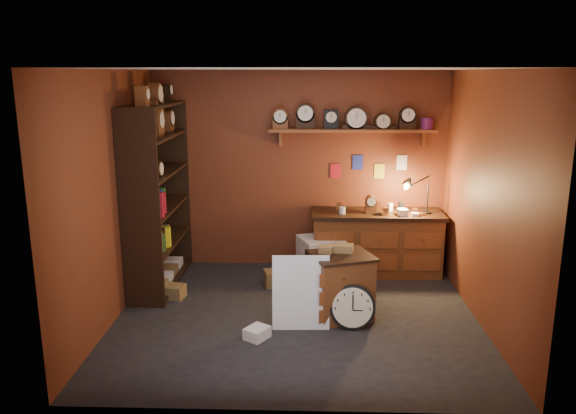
# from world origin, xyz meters

# --- Properties ---
(floor) EXTENTS (4.00, 4.00, 0.00)m
(floor) POSITION_xyz_m (0.00, 0.00, 0.00)
(floor) COLOR black
(floor) RESTS_ON ground
(room_shell) EXTENTS (4.02, 3.62, 2.71)m
(room_shell) POSITION_xyz_m (0.04, 0.11, 1.72)
(room_shell) COLOR brown
(room_shell) RESTS_ON ground
(shelving_unit) EXTENTS (0.47, 1.60, 2.58)m
(shelving_unit) POSITION_xyz_m (-1.79, 0.98, 1.25)
(shelving_unit) COLOR black
(shelving_unit) RESTS_ON ground
(workbench) EXTENTS (1.76, 0.66, 1.36)m
(workbench) POSITION_xyz_m (1.05, 1.47, 0.47)
(workbench) COLOR brown
(workbench) RESTS_ON ground
(low_cabinet) EXTENTS (0.78, 0.72, 0.82)m
(low_cabinet) POSITION_xyz_m (0.50, 0.01, 0.40)
(low_cabinet) COLOR brown
(low_cabinet) RESTS_ON ground
(big_round_clock) EXTENTS (0.49, 0.16, 0.49)m
(big_round_clock) POSITION_xyz_m (0.60, -0.26, 0.24)
(big_round_clock) COLOR black
(big_round_clock) RESTS_ON ground
(white_panel) EXTENTS (0.61, 0.19, 0.80)m
(white_panel) POSITION_xyz_m (0.05, -0.25, 0.00)
(white_panel) COLOR silver
(white_panel) RESTS_ON ground
(mini_fridge) EXTENTS (0.66, 0.69, 0.54)m
(mini_fridge) POSITION_xyz_m (0.30, 1.28, 0.27)
(mini_fridge) COLOR silver
(mini_fridge) RESTS_ON ground
(floor_box_a) EXTENTS (0.29, 0.26, 0.16)m
(floor_box_a) POSITION_xyz_m (-1.50, 0.50, 0.08)
(floor_box_a) COLOR olive
(floor_box_a) RESTS_ON ground
(floor_box_b) EXTENTS (0.30, 0.31, 0.12)m
(floor_box_b) POSITION_xyz_m (-0.40, -0.54, 0.06)
(floor_box_b) COLOR white
(floor_box_b) RESTS_ON ground
(floor_box_c) EXTENTS (0.32, 0.29, 0.20)m
(floor_box_c) POSITION_xyz_m (-0.29, 0.93, 0.10)
(floor_box_c) COLOR olive
(floor_box_c) RESTS_ON ground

